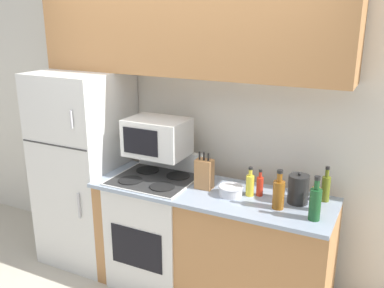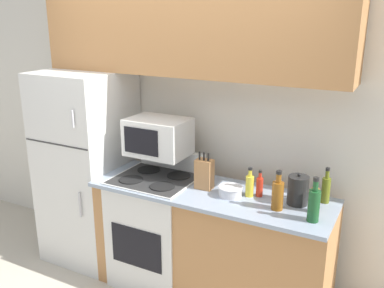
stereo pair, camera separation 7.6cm
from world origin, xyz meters
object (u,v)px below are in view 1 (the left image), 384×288
(bottle_wine_green, at_px, (315,203))
(bottle_whiskey, at_px, (279,193))
(bowl, at_px, (231,190))
(bottle_vinegar, at_px, (315,198))
(refrigerator, at_px, (86,167))
(microwave, at_px, (157,137))
(bottle_hot_sauce, at_px, (260,185))
(bottle_cooking_spray, at_px, (250,184))
(stove, at_px, (156,228))
(bottle_olive_oil, at_px, (326,188))
(kettle, at_px, (298,189))
(knife_block, at_px, (204,174))

(bottle_wine_green, distance_m, bottle_whiskey, 0.26)
(bowl, height_order, bottle_vinegar, bottle_vinegar)
(refrigerator, relative_size, microwave, 3.56)
(microwave, bearing_deg, bottle_hot_sauce, -2.00)
(bowl, distance_m, bottle_hot_sauce, 0.21)
(bottle_whiskey, bearing_deg, microwave, 170.26)
(bottle_cooking_spray, bearing_deg, bowl, -153.46)
(refrigerator, height_order, bowl, refrigerator)
(stove, bearing_deg, refrigerator, 174.05)
(bottle_olive_oil, distance_m, bottle_vinegar, 0.19)
(bottle_wine_green, bearing_deg, microwave, 169.64)
(refrigerator, distance_m, bottle_wine_green, 2.08)
(microwave, height_order, bottle_olive_oil, microwave)
(microwave, bearing_deg, kettle, -1.55)
(knife_block, height_order, bottle_cooking_spray, knife_block)
(bottle_hot_sauce, bearing_deg, bottle_whiskey, -40.12)
(bottle_olive_oil, bearing_deg, stove, -171.67)
(bottle_olive_oil, distance_m, bottle_whiskey, 0.38)
(bottle_whiskey, bearing_deg, bottle_vinegar, 18.98)
(microwave, xyz_separation_m, bottle_whiskey, (1.06, -0.18, -0.21))
(microwave, distance_m, bottle_olive_oil, 1.35)
(bowl, relative_size, kettle, 0.79)
(bowl, bearing_deg, bottle_whiskey, -8.75)
(bottle_whiskey, bearing_deg, bottle_wine_green, -12.94)
(stove, bearing_deg, kettle, 3.75)
(microwave, height_order, knife_block, microwave)
(bottle_olive_oil, bearing_deg, refrigerator, -176.97)
(bowl, xyz_separation_m, bottle_wine_green, (0.62, -0.12, 0.08))
(bottle_cooking_spray, relative_size, kettle, 0.96)
(knife_block, bearing_deg, stove, -177.69)
(refrigerator, height_order, bottle_olive_oil, refrigerator)
(stove, height_order, microwave, microwave)
(microwave, distance_m, bottle_hot_sauce, 0.92)
(knife_block, height_order, bowl, knife_block)
(bottle_cooking_spray, xyz_separation_m, kettle, (0.34, 0.03, 0.02))
(bottle_olive_oil, relative_size, kettle, 1.13)
(bottle_cooking_spray, bearing_deg, kettle, 5.30)
(refrigerator, distance_m, bottle_hot_sauce, 1.63)
(bowl, distance_m, bottle_olive_oil, 0.67)
(knife_block, bearing_deg, bottle_olive_oil, 11.27)
(bottle_olive_oil, relative_size, bottle_hot_sauce, 1.30)
(bowl, bearing_deg, knife_block, 170.84)
(microwave, distance_m, bowl, 0.76)
(bowl, height_order, bottle_wine_green, bottle_wine_green)
(refrigerator, xyz_separation_m, stove, (0.77, -0.08, -0.38))
(stove, height_order, bottle_olive_oil, bottle_olive_oil)
(bottle_olive_oil, bearing_deg, bottle_cooking_spray, -163.85)
(bottle_wine_green, distance_m, bottle_cooking_spray, 0.53)
(bowl, relative_size, bottle_vinegar, 0.75)
(refrigerator, bearing_deg, bowl, -4.00)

